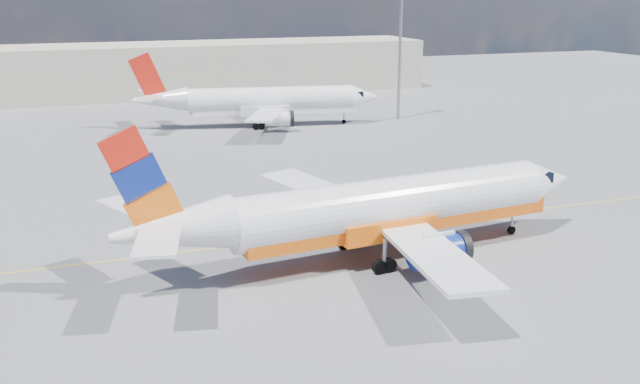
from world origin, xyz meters
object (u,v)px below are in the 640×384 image
object	(u,v)px
gse_tug	(426,190)
traffic_cone	(416,218)
main_jet	(379,209)
second_jet	(263,101)

from	to	relation	value
gse_tug	traffic_cone	distance (m)	5.31
main_jet	traffic_cone	world-z (taller)	main_jet
second_jet	traffic_cone	world-z (taller)	second_jet
gse_tug	second_jet	bearing A→B (deg)	104.83
main_jet	second_jet	xyz separation A→B (m)	(5.10, 45.68, -0.19)
main_jet	gse_tug	xyz separation A→B (m)	(8.72, 10.03, -2.34)
main_jet	second_jet	world-z (taller)	main_jet
second_jet	gse_tug	distance (m)	35.90
main_jet	traffic_cone	size ratio (longest dim) A/B	60.86
gse_tug	traffic_cone	size ratio (longest dim) A/B	5.57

